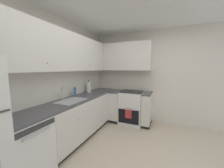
# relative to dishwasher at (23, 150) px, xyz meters

# --- Properties ---
(wall_back) EXTENTS (3.99, 0.05, 2.58)m
(wall_back) POSITION_rel_dishwasher_xyz_m (0.77, 0.33, 0.86)
(wall_back) COLOR silver
(wall_back) RESTS_ON ground_plane
(wall_right) EXTENTS (0.05, 3.55, 2.58)m
(wall_right) POSITION_rel_dishwasher_xyz_m (2.74, -1.42, 0.86)
(wall_right) COLOR silver
(wall_right) RESTS_ON ground_plane
(dishwasher) EXTENTS (0.60, 0.63, 0.86)m
(dishwasher) POSITION_rel_dishwasher_xyz_m (0.00, 0.00, 0.00)
(dishwasher) COLOR white
(dishwasher) RESTS_ON ground_plane
(lower_cabinets_back) EXTENTS (1.81, 0.62, 0.86)m
(lower_cabinets_back) POSITION_rel_dishwasher_xyz_m (1.21, 0.00, 0.00)
(lower_cabinets_back) COLOR silver
(lower_cabinets_back) RESTS_ON ground_plane
(countertop_back) EXTENTS (3.01, 0.60, 0.03)m
(countertop_back) POSITION_rel_dishwasher_xyz_m (1.21, 0.00, 0.45)
(countertop_back) COLOR #4C4C51
(countertop_back) RESTS_ON lower_cabinets_back
(lower_cabinets_right) EXTENTS (0.62, 1.12, 0.86)m
(lower_cabinets_right) POSITION_rel_dishwasher_xyz_m (2.42, -0.82, 0.00)
(lower_cabinets_right) COLOR silver
(lower_cabinets_right) RESTS_ON ground_plane
(countertop_right) EXTENTS (0.60, 1.12, 0.03)m
(countertop_right) POSITION_rel_dishwasher_xyz_m (2.41, -0.82, 0.45)
(countertop_right) COLOR #4C4C51
(countertop_right) RESTS_ON lower_cabinets_right
(oven_range) EXTENTS (0.68, 0.62, 1.05)m
(oven_range) POSITION_rel_dishwasher_xyz_m (2.43, -0.89, 0.02)
(oven_range) COLOR white
(oven_range) RESTS_ON ground_plane
(upper_cabinets_back) EXTENTS (2.69, 0.34, 0.77)m
(upper_cabinets_back) POSITION_rel_dishwasher_xyz_m (1.05, 0.14, 1.44)
(upper_cabinets_back) COLOR silver
(upper_cabinets_right) EXTENTS (0.32, 1.67, 0.77)m
(upper_cabinets_right) POSITION_rel_dishwasher_xyz_m (2.55, -0.54, 1.44)
(upper_cabinets_right) COLOR silver
(sink) EXTENTS (0.58, 0.40, 0.10)m
(sink) POSITION_rel_dishwasher_xyz_m (0.96, -0.03, 0.43)
(sink) COLOR #B7B7BC
(sink) RESTS_ON countertop_back
(faucet) EXTENTS (0.07, 0.16, 0.26)m
(faucet) POSITION_rel_dishwasher_xyz_m (0.96, 0.18, 0.62)
(faucet) COLOR silver
(faucet) RESTS_ON countertop_back
(soap_bottle) EXTENTS (0.06, 0.06, 0.22)m
(soap_bottle) POSITION_rel_dishwasher_xyz_m (1.33, 0.18, 0.56)
(soap_bottle) COLOR #3F72BF
(soap_bottle) RESTS_ON countertop_back
(paper_towel_roll) EXTENTS (0.11, 0.11, 0.34)m
(paper_towel_roll) POSITION_rel_dishwasher_xyz_m (1.87, 0.16, 0.61)
(paper_towel_roll) COLOR white
(paper_towel_roll) RESTS_ON countertop_back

